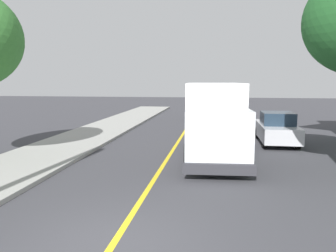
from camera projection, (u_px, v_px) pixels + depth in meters
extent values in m
plane|color=#38383D|center=(113.00, 245.00, 6.80)|extent=(120.00, 120.00, 0.00)
cube|color=gold|center=(174.00, 148.00, 16.61)|extent=(0.16, 56.00, 0.01)
cube|color=white|center=(213.00, 112.00, 15.32)|extent=(2.68, 5.13, 2.60)
cube|color=silver|center=(218.00, 133.00, 11.93)|extent=(2.39, 2.13, 1.70)
cube|color=#1E2D3D|center=(220.00, 126.00, 10.99)|extent=(2.04, 0.20, 0.75)
cube|color=#2D2D33|center=(219.00, 169.00, 11.00)|extent=(2.41, 0.34, 0.36)
cylinder|color=black|center=(246.00, 159.00, 12.16)|extent=(0.36, 1.02, 1.00)
cylinder|color=black|center=(188.00, 157.00, 12.34)|extent=(0.36, 1.02, 1.00)
cylinder|color=black|center=(233.00, 137.00, 16.65)|extent=(0.36, 1.02, 1.00)
cylinder|color=black|center=(191.00, 137.00, 16.84)|extent=(0.36, 1.02, 1.00)
cube|color=#B7B7BC|center=(221.00, 122.00, 21.71)|extent=(1.81, 4.40, 0.76)
cube|color=#1E2D3D|center=(221.00, 111.00, 21.76)|extent=(1.59, 1.80, 0.64)
cylinder|color=black|center=(234.00, 130.00, 20.26)|extent=(0.22, 0.64, 0.64)
cylinder|color=black|center=(208.00, 130.00, 20.49)|extent=(0.22, 0.64, 0.64)
cylinder|color=black|center=(232.00, 124.00, 23.02)|extent=(0.22, 0.64, 0.64)
cylinder|color=black|center=(209.00, 124.00, 23.25)|extent=(0.22, 0.64, 0.64)
cube|color=#4C564C|center=(211.00, 112.00, 28.49)|extent=(1.97, 4.47, 0.76)
cube|color=#1E2D3D|center=(212.00, 104.00, 28.55)|extent=(1.65, 1.86, 0.64)
cylinder|color=black|center=(220.00, 118.00, 27.02)|extent=(0.25, 0.65, 0.64)
cylinder|color=black|center=(201.00, 117.00, 27.31)|extent=(0.25, 0.65, 0.64)
cylinder|color=black|center=(221.00, 114.00, 29.77)|extent=(0.25, 0.65, 0.64)
cylinder|color=black|center=(203.00, 114.00, 30.05)|extent=(0.25, 0.65, 0.64)
cube|color=#B7B7BC|center=(276.00, 131.00, 17.73)|extent=(1.81, 4.40, 0.76)
cube|color=#1E2D3D|center=(277.00, 118.00, 17.49)|extent=(1.59, 1.80, 0.64)
cylinder|color=black|center=(258.00, 133.00, 19.26)|extent=(0.22, 0.64, 0.64)
cylinder|color=black|center=(286.00, 133.00, 19.04)|extent=(0.22, 0.64, 0.64)
cylinder|color=black|center=(264.00, 142.00, 16.50)|extent=(0.22, 0.64, 0.64)
cylinder|color=black|center=(298.00, 142.00, 16.28)|extent=(0.22, 0.64, 0.64)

